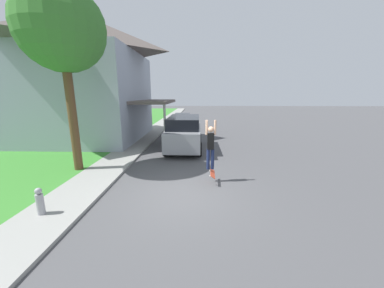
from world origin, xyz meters
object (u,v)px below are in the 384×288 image
suv_parked (184,132)px  skateboarder (211,144)px  lawn_tree_near (62,30)px  skateboard (212,174)px  fire_hydrant (40,202)px  car_down_street (182,120)px

suv_parked → skateboarder: skateboarder is taller
lawn_tree_near → skateboard: bearing=-11.7°
fire_hydrant → car_down_street: bearing=81.4°
suv_parked → car_down_street: (-0.84, 9.84, -0.39)m
skateboarder → fire_hydrant: (-4.88, -2.67, -1.05)m
lawn_tree_near → car_down_street: bearing=75.2°
skateboard → fire_hydrant: fire_hydrant is taller
lawn_tree_near → suv_parked: bearing=42.0°
car_down_street → skateboarder: skateboarder is taller
suv_parked → fire_hydrant: suv_parked is taller
fire_hydrant → skateboard: bearing=27.0°
suv_parked → skateboarder: size_ratio=2.52×
lawn_tree_near → suv_parked: (4.53, 4.09, -4.79)m
lawn_tree_near → fire_hydrant: size_ratio=9.62×
fire_hydrant → lawn_tree_near: bearing=105.1°
skateboard → fire_hydrant: 5.57m
suv_parked → skateboard: bearing=-74.8°
suv_parked → lawn_tree_near: bearing=-138.0°
suv_parked → skateboarder: (1.36, -5.18, 0.44)m
skateboarder → suv_parked: bearing=104.7°
car_down_street → skateboard: (2.29, -15.17, -0.30)m
lawn_tree_near → fire_hydrant: (1.02, -3.76, -5.40)m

